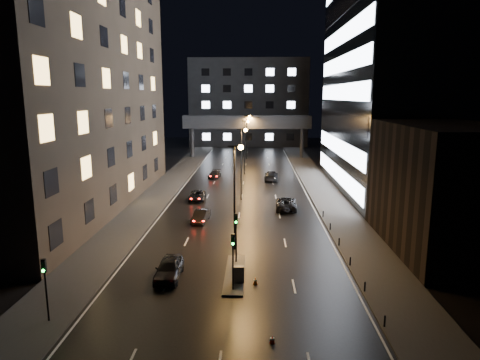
% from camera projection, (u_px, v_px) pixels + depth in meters
% --- Properties ---
extents(ground, '(160.00, 160.00, 0.00)m').
position_uv_depth(ground, '(243.00, 183.00, 72.65)').
color(ground, black).
rests_on(ground, ground).
extents(sidewalk_left, '(5.00, 110.00, 0.15)m').
position_uv_depth(sidewalk_left, '(164.00, 188.00, 68.15)').
color(sidewalk_left, '#383533').
rests_on(sidewalk_left, ground).
extents(sidewalk_right, '(5.00, 110.00, 0.15)m').
position_uv_depth(sidewalk_right, '(322.00, 189.00, 67.31)').
color(sidewalk_right, '#383533').
rests_on(sidewalk_right, ground).
extents(building_left, '(15.00, 48.00, 40.00)m').
position_uv_depth(building_left, '(62.00, 52.00, 53.84)').
color(building_left, '#2D2319').
rests_on(building_left, ground).
extents(building_right_low, '(10.00, 18.00, 12.00)m').
position_uv_depth(building_right_low, '(446.00, 188.00, 40.41)').
color(building_right_low, black).
rests_on(building_right_low, ground).
extents(building_right_glass, '(20.00, 36.00, 45.00)m').
position_uv_depth(building_right_glass, '(411.00, 41.00, 63.51)').
color(building_right_glass, black).
rests_on(building_right_glass, ground).
extents(building_far, '(34.00, 14.00, 25.00)m').
position_uv_depth(building_far, '(249.00, 103.00, 127.08)').
color(building_far, '#333335').
rests_on(building_far, ground).
extents(skybridge, '(30.00, 3.00, 10.00)m').
position_uv_depth(skybridge, '(247.00, 123.00, 100.44)').
color(skybridge, '#333335').
rests_on(skybridge, ground).
extents(median_island, '(1.60, 8.00, 0.15)m').
position_uv_depth(median_island, '(235.00, 274.00, 35.37)').
color(median_island, '#383533').
rests_on(median_island, ground).
extents(traffic_signal_near, '(0.28, 0.34, 4.40)m').
position_uv_depth(traffic_signal_near, '(236.00, 230.00, 37.23)').
color(traffic_signal_near, black).
rests_on(traffic_signal_near, median_island).
extents(traffic_signal_far, '(0.28, 0.34, 4.40)m').
position_uv_depth(traffic_signal_far, '(233.00, 253.00, 31.83)').
color(traffic_signal_far, black).
rests_on(traffic_signal_far, median_island).
extents(traffic_signal_corner, '(0.28, 0.34, 4.40)m').
position_uv_depth(traffic_signal_corner, '(45.00, 281.00, 27.36)').
color(traffic_signal_corner, black).
rests_on(traffic_signal_corner, ground).
extents(bollard_row, '(0.12, 25.12, 0.90)m').
position_uv_depth(bollard_row, '(344.00, 252.00, 39.37)').
color(bollard_row, black).
rests_on(bollard_row, ground).
extents(streetlight_near, '(1.45, 0.50, 10.15)m').
position_uv_depth(streetlight_near, '(236.00, 183.00, 40.01)').
color(streetlight_near, black).
rests_on(streetlight_near, ground).
extents(streetlight_mid_a, '(1.45, 0.50, 10.15)m').
position_uv_depth(streetlight_mid_a, '(242.00, 155.00, 59.62)').
color(streetlight_mid_a, black).
rests_on(streetlight_mid_a, ground).
extents(streetlight_mid_b, '(1.45, 0.50, 10.15)m').
position_uv_depth(streetlight_mid_b, '(246.00, 140.00, 79.22)').
color(streetlight_mid_b, black).
rests_on(streetlight_mid_b, ground).
extents(streetlight_far, '(1.45, 0.50, 10.15)m').
position_uv_depth(streetlight_far, '(247.00, 131.00, 98.83)').
color(streetlight_far, black).
rests_on(streetlight_far, ground).
extents(car_away_a, '(2.01, 4.88, 1.65)m').
position_uv_depth(car_away_a, '(169.00, 268.00, 34.64)').
color(car_away_a, black).
rests_on(car_away_a, ground).
extents(car_away_b, '(1.95, 4.38, 1.39)m').
position_uv_depth(car_away_b, '(201.00, 216.00, 50.09)').
color(car_away_b, black).
rests_on(car_away_b, ground).
extents(car_away_c, '(2.37, 4.81, 1.31)m').
position_uv_depth(car_away_c, '(197.00, 196.00, 60.52)').
color(car_away_c, black).
rests_on(car_away_c, ground).
extents(car_away_d, '(2.21, 4.62, 1.30)m').
position_uv_depth(car_away_d, '(215.00, 174.00, 76.85)').
color(car_away_d, black).
rests_on(car_away_d, ground).
extents(car_toward_a, '(2.88, 5.81, 1.58)m').
position_uv_depth(car_toward_a, '(286.00, 203.00, 55.78)').
color(car_toward_a, black).
rests_on(car_toward_a, ground).
extents(car_toward_b, '(2.68, 5.72, 1.61)m').
position_uv_depth(car_toward_b, '(271.00, 176.00, 74.91)').
color(car_toward_b, black).
rests_on(car_toward_b, ground).
extents(utility_cabinet, '(0.83, 0.52, 1.33)m').
position_uv_depth(utility_cabinet, '(239.00, 274.00, 33.54)').
color(utility_cabinet, '#4D4D4F').
rests_on(utility_cabinet, median_island).
extents(cone_a, '(0.43, 0.43, 0.57)m').
position_uv_depth(cone_a, '(255.00, 281.00, 33.58)').
color(cone_a, orange).
rests_on(cone_a, ground).
extents(cone_b, '(0.43, 0.43, 0.48)m').
position_uv_depth(cone_b, '(272.00, 339.00, 25.59)').
color(cone_b, red).
rests_on(cone_b, ground).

